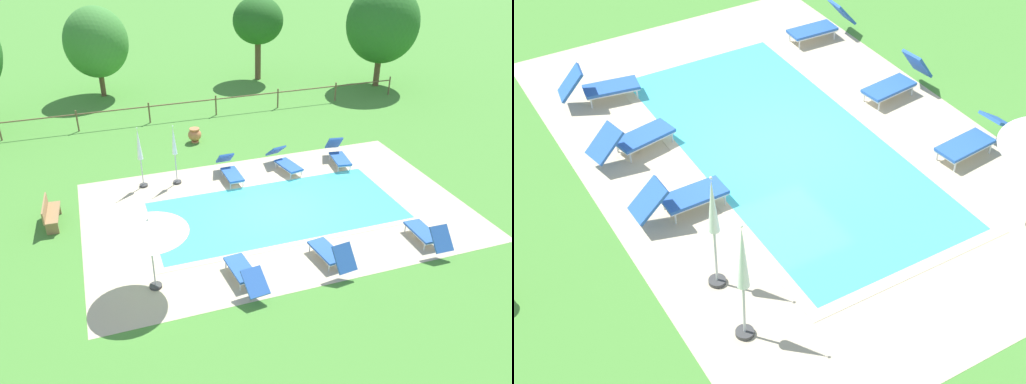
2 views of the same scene
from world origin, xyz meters
TOP-DOWN VIEW (x-y plane):
  - ground_plane at (0.00, 0.00)m, footprint 160.00×160.00m
  - pool_deck_paving at (0.00, 0.00)m, footprint 13.35×8.59m
  - swimming_pool_water at (0.00, 0.00)m, footprint 8.78×4.01m
  - pool_coping_rim at (0.00, 0.00)m, footprint 9.26×4.49m
  - sun_lounger_north_near_steps at (1.47, 2.94)m, footprint 0.98×2.05m
  - sun_lounger_north_mid at (-2.29, -3.43)m, footprint 0.80×2.08m
  - sun_lounger_north_far at (-0.87, 2.90)m, footprint 0.64×1.96m
  - sun_lounger_north_end at (0.43, -3.44)m, footprint 0.82×1.90m
  - sun_lounger_south_near_corner at (3.84, 2.80)m, footprint 0.88×1.94m
  - sun_lounger_south_mid at (3.80, -3.48)m, footprint 0.64×1.90m
  - patio_umbrella_open_foreground at (-4.75, -2.81)m, footprint 2.14×2.14m
  - patio_umbrella_closed_row_west at (-2.95, 3.21)m, footprint 0.32×0.32m
  - patio_umbrella_closed_row_mid_west at (-4.24, 3.36)m, footprint 0.32×0.32m
  - wooden_bench_lawn_side at (-7.56, 1.63)m, footprint 0.53×1.52m
  - terracotta_urn_near_fence at (-1.39, 6.91)m, footprint 0.61×0.61m
  - perimeter_fence at (0.45, 10.01)m, footprint 20.70×0.08m
  - tree_far_west at (-4.88, 15.12)m, footprint 3.49×3.49m
  - tree_west_mid at (4.61, 15.39)m, footprint 3.05×3.05m
  - tree_east_mid at (10.95, 11.76)m, footprint 4.17×4.17m

SIDE VIEW (x-z plane):
  - ground_plane at x=0.00m, z-range 0.00..0.00m
  - pool_deck_paving at x=0.00m, z-range 0.00..0.01m
  - swimming_pool_water at x=0.00m, z-range 0.00..0.01m
  - pool_coping_rim at x=0.00m, z-range 0.01..0.01m
  - terracotta_urn_near_fence at x=-1.39m, z-range 0.03..0.70m
  - sun_lounger_north_mid at x=-2.29m, z-range -0.03..0.76m
  - sun_lounger_north_near_steps at x=1.47m, z-range -0.06..0.82m
  - sun_lounger_north_far at x=-0.87m, z-range -0.07..0.83m
  - sun_lounger_south_mid at x=3.80m, z-range -0.09..0.87m
  - sun_lounger_south_near_corner at x=3.84m, z-range -0.09..0.88m
  - sun_lounger_north_end at x=0.43m, z-range -0.10..0.90m
  - wooden_bench_lawn_side at x=-7.56m, z-range 0.03..0.90m
  - perimeter_fence at x=0.45m, z-range 0.17..1.22m
  - patio_umbrella_closed_row_west at x=-2.95m, z-range 0.29..2.71m
  - patio_umbrella_closed_row_mid_west at x=-4.24m, z-range 0.31..2.75m
  - patio_umbrella_open_foreground at x=-4.75m, z-range 0.90..3.21m
  - tree_far_west at x=-4.88m, z-range 0.56..5.50m
  - tree_west_mid at x=4.61m, z-range 1.06..6.02m
  - tree_east_mid at x=10.95m, z-range 0.70..6.58m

